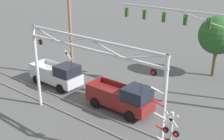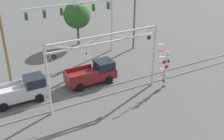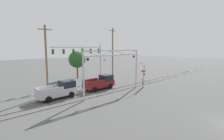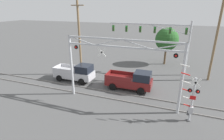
% 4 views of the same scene
% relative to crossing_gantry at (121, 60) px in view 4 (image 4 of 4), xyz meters
% --- Properties ---
extents(rail_track_near, '(80.00, 0.08, 0.10)m').
position_rel_crossing_gantry_xyz_m(rail_track_near, '(0.01, 0.28, -4.33)').
color(rail_track_near, gray).
rests_on(rail_track_near, ground_plane).
extents(rail_track_far, '(80.00, 0.08, 0.10)m').
position_rel_crossing_gantry_xyz_m(rail_track_far, '(0.01, 1.72, -4.33)').
color(rail_track_far, gray).
rests_on(rail_track_far, ground_plane).
extents(crossing_gantry, '(10.90, 0.27, 6.34)m').
position_rel_crossing_gantry_xyz_m(crossing_gantry, '(0.00, 0.00, 0.00)').
color(crossing_gantry, '#B7BABF').
rests_on(crossing_gantry, ground_plane).
extents(crossing_signal_mast, '(1.70, 0.35, 4.87)m').
position_rel_crossing_gantry_xyz_m(crossing_signal_mast, '(6.19, -0.88, -2.48)').
color(crossing_signal_mast, '#B7BABF').
rests_on(crossing_signal_mast, ground_plane).
extents(traffic_signal_span, '(11.10, 0.39, 7.33)m').
position_rel_crossing_gantry_xyz_m(traffic_signal_span, '(2.84, 10.09, 0.89)').
color(traffic_signal_span, '#B7BABF').
rests_on(traffic_signal_span, ground_plane).
extents(pickup_truck_lead, '(5.23, 2.20, 2.21)m').
position_rel_crossing_gantry_xyz_m(pickup_truck_lead, '(0.28, 3.30, -3.33)').
color(pickup_truck_lead, maroon).
rests_on(pickup_truck_lead, ground_plane).
extents(pickup_truck_following, '(5.15, 2.20, 2.21)m').
position_rel_crossing_gantry_xyz_m(pickup_truck_following, '(-6.98, 3.34, -3.33)').
color(pickup_truck_following, '#B7B7BC').
rests_on(pickup_truck_following, ground_plane).
extents(utility_pole_left, '(1.80, 0.28, 9.74)m').
position_rel_crossing_gantry_xyz_m(utility_pole_left, '(-7.49, 5.61, 0.64)').
color(utility_pole_left, brown).
rests_on(utility_pole_left, ground_plane).
extents(utility_pole_right, '(1.80, 0.28, 10.87)m').
position_rel_crossing_gantry_xyz_m(utility_pole_right, '(9.01, 9.30, 1.21)').
color(utility_pole_right, brown).
rests_on(utility_pole_right, ground_plane).
extents(background_tree_beyond_span, '(3.64, 3.64, 5.93)m').
position_rel_crossing_gantry_xyz_m(background_tree_beyond_span, '(3.16, 14.32, -0.28)').
color(background_tree_beyond_span, brown).
rests_on(background_tree_beyond_span, ground_plane).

